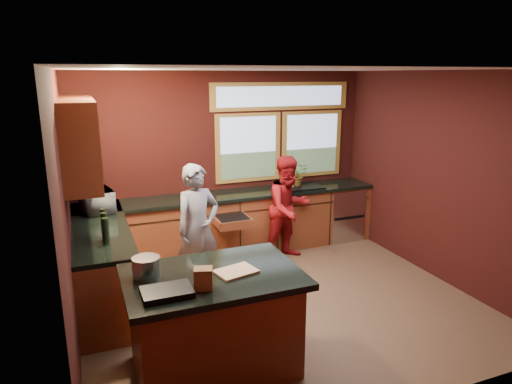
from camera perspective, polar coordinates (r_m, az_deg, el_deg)
floor at (r=5.65m, az=2.96°, el=-13.49°), size 4.50×4.50×0.00m
room_shell at (r=5.14m, az=-4.37°, el=4.95°), size 4.52×4.02×2.71m
back_counter at (r=6.98m, az=-1.26°, el=-3.71°), size 4.50×0.64×0.93m
left_counter at (r=5.80m, az=-18.71°, el=-8.39°), size 0.64×2.30×0.93m
island at (r=4.31m, az=-5.28°, el=-15.78°), size 1.55×1.05×0.95m
person_grey at (r=5.67m, az=-7.26°, el=-4.55°), size 0.68×0.54×1.61m
person_red at (r=6.63m, az=4.09°, el=-2.02°), size 0.85×0.72×1.53m
microwave at (r=6.21m, az=-19.23°, el=-1.02°), size 0.46×0.59×0.29m
potted_plant at (r=7.19m, az=5.11°, el=2.14°), size 0.33×0.29×0.37m
paper_towel at (r=7.10m, az=4.25°, el=1.63°), size 0.12×0.12×0.28m
cutting_board at (r=4.11m, az=-2.51°, el=-9.89°), size 0.40×0.33×0.02m
stock_pot at (r=4.10m, az=-13.55°, el=-9.13°), size 0.24×0.24×0.18m
paper_bag at (r=3.81m, az=-6.60°, el=-10.70°), size 0.18×0.16×0.18m
black_tray at (r=3.78m, az=-11.06°, el=-12.18°), size 0.40×0.28×0.05m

